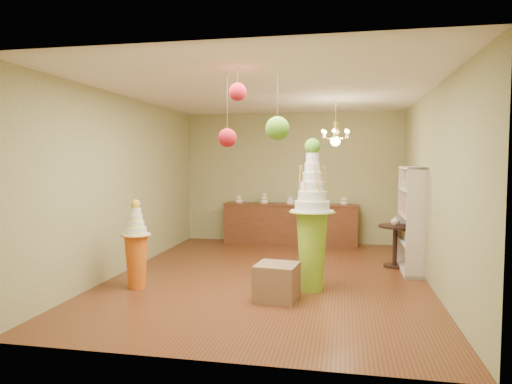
% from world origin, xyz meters
% --- Properties ---
extents(floor, '(6.50, 6.50, 0.00)m').
position_xyz_m(floor, '(0.00, 0.00, 0.00)').
color(floor, '#5B2F18').
rests_on(floor, ground).
extents(ceiling, '(6.50, 6.50, 0.00)m').
position_xyz_m(ceiling, '(0.00, 0.00, 3.00)').
color(ceiling, silver).
rests_on(ceiling, ground).
extents(wall_back, '(5.00, 0.04, 3.00)m').
position_xyz_m(wall_back, '(0.00, 3.25, 1.50)').
color(wall_back, tan).
rests_on(wall_back, ground).
extents(wall_front, '(5.00, 0.04, 3.00)m').
position_xyz_m(wall_front, '(0.00, -3.25, 1.50)').
color(wall_front, tan).
rests_on(wall_front, ground).
extents(wall_left, '(0.04, 6.50, 3.00)m').
position_xyz_m(wall_left, '(-2.50, 0.00, 1.50)').
color(wall_left, tan).
rests_on(wall_left, ground).
extents(wall_right, '(0.04, 6.50, 3.00)m').
position_xyz_m(wall_right, '(2.50, 0.00, 1.50)').
color(wall_right, tan).
rests_on(wall_right, ground).
extents(pedestal_green, '(0.63, 0.63, 2.23)m').
position_xyz_m(pedestal_green, '(0.74, -0.70, 0.88)').
color(pedestal_green, '#83B728').
rests_on(pedestal_green, floor).
extents(pedestal_orange, '(0.42, 0.42, 1.33)m').
position_xyz_m(pedestal_orange, '(-1.83, -1.06, 0.53)').
color(pedestal_orange, '#C75D17').
rests_on(pedestal_orange, floor).
extents(burlap_riser, '(0.61, 0.61, 0.50)m').
position_xyz_m(burlap_riser, '(0.31, -1.24, 0.25)').
color(burlap_riser, '#846048').
rests_on(burlap_riser, floor).
extents(sideboard, '(3.04, 0.54, 1.16)m').
position_xyz_m(sideboard, '(0.00, 2.97, 0.48)').
color(sideboard, '#5B2F1C').
rests_on(sideboard, floor).
extents(shelving_unit, '(0.33, 1.20, 1.80)m').
position_xyz_m(shelving_unit, '(2.34, 0.80, 0.90)').
color(shelving_unit, beige).
rests_on(shelving_unit, floor).
extents(round_table, '(0.74, 0.74, 0.75)m').
position_xyz_m(round_table, '(2.10, 1.08, 0.49)').
color(round_table, black).
rests_on(round_table, floor).
extents(vase, '(0.17, 0.17, 0.17)m').
position_xyz_m(vase, '(2.10, 1.08, 0.84)').
color(vase, beige).
rests_on(vase, round_table).
extents(pom_red_left, '(0.23, 0.23, 0.93)m').
position_xyz_m(pom_red_left, '(-0.25, -1.75, 2.19)').
color(pom_red_left, '#423630').
rests_on(pom_red_left, ceiling).
extents(pom_green_mid, '(0.29, 0.29, 0.85)m').
position_xyz_m(pom_green_mid, '(0.38, -1.76, 2.30)').
color(pom_green_mid, '#423630').
rests_on(pom_green_mid, ceiling).
extents(pom_red_right, '(0.21, 0.21, 0.39)m').
position_xyz_m(pom_red_right, '(-0.05, -2.01, 2.71)').
color(pom_red_right, '#423630').
rests_on(pom_red_right, ceiling).
extents(chandelier, '(0.73, 0.73, 0.85)m').
position_xyz_m(chandelier, '(1.03, 0.99, 2.30)').
color(chandelier, '#E7CD51').
rests_on(chandelier, ceiling).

